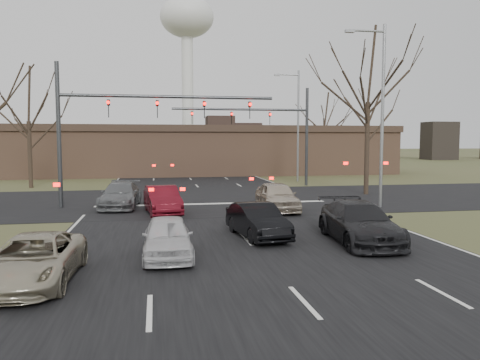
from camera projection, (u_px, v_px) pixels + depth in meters
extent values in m
plane|color=#454B28|center=(264.00, 259.00, 14.69)|extent=(360.00, 360.00, 0.00)
cube|color=black|center=(177.00, 164.00, 73.51)|extent=(14.00, 300.00, 0.02)
cube|color=black|center=(209.00, 200.00, 29.39)|extent=(200.00, 14.00, 0.02)
cube|color=#89624A|center=(204.00, 153.00, 52.10)|extent=(42.00, 10.00, 4.60)
cube|color=#38281E|center=(203.00, 129.00, 51.88)|extent=(42.40, 10.40, 0.70)
cylinder|color=silver|center=(188.00, 93.00, 131.95)|extent=(3.20, 3.20, 34.00)
ellipsoid|color=silver|center=(187.00, 17.00, 130.17)|extent=(15.00, 15.00, 11.25)
cylinder|color=#383A3D|center=(59.00, 135.00, 25.58)|extent=(0.24, 0.24, 8.00)
cylinder|color=#383A3D|center=(169.00, 97.00, 26.46)|extent=(12.00, 0.18, 0.18)
imported|color=black|center=(109.00, 108.00, 25.92)|extent=(0.16, 0.20, 1.00)
imported|color=black|center=(157.00, 109.00, 26.40)|extent=(0.16, 0.20, 1.00)
imported|color=black|center=(204.00, 110.00, 26.88)|extent=(0.16, 0.20, 1.00)
imported|color=black|center=(250.00, 110.00, 27.35)|extent=(0.16, 0.20, 1.00)
cylinder|color=#383A3D|center=(307.00, 137.00, 38.50)|extent=(0.24, 0.24, 8.00)
cylinder|color=#383A3D|center=(241.00, 109.00, 37.33)|extent=(11.00, 0.18, 0.18)
imported|color=black|center=(270.00, 118.00, 37.81)|extent=(0.16, 0.20, 1.00)
imported|color=black|center=(231.00, 118.00, 37.25)|extent=(0.16, 0.20, 1.00)
imported|color=black|center=(192.00, 118.00, 36.69)|extent=(0.16, 0.20, 1.00)
cylinder|color=gray|center=(382.00, 117.00, 25.67)|extent=(0.18, 0.18, 10.00)
cylinder|color=gray|center=(367.00, 31.00, 25.10)|extent=(2.00, 0.12, 0.12)
cube|color=gray|center=(350.00, 31.00, 24.93)|extent=(0.50, 0.25, 0.15)
cylinder|color=gray|center=(298.00, 126.00, 42.43)|extent=(0.18, 0.18, 10.00)
cylinder|color=gray|center=(288.00, 75.00, 41.86)|extent=(2.00, 0.12, 0.12)
cube|color=gray|center=(277.00, 75.00, 41.68)|extent=(0.50, 0.25, 0.15)
cylinder|color=black|center=(367.00, 149.00, 32.06)|extent=(0.32, 0.32, 6.33)
cylinder|color=black|center=(30.00, 155.00, 36.66)|extent=(0.32, 0.32, 5.23)
cylinder|color=black|center=(324.00, 152.00, 51.46)|extent=(0.32, 0.32, 4.95)
imported|color=#ACA48B|center=(33.00, 260.00, 12.18)|extent=(2.25, 4.60, 1.26)
imported|color=silver|center=(168.00, 237.00, 14.91)|extent=(1.59, 3.87, 1.31)
imported|color=black|center=(257.00, 221.00, 17.94)|extent=(1.94, 4.15, 1.32)
imported|color=black|center=(359.00, 222.00, 17.11)|extent=(2.44, 5.21, 1.47)
imported|color=slate|center=(121.00, 195.00, 25.95)|extent=(2.32, 4.97, 1.40)
imported|color=#5A0C17|center=(162.00, 200.00, 23.78)|extent=(2.01, 4.46, 1.42)
imported|color=#BBAC97|center=(277.00, 196.00, 24.76)|extent=(1.98, 4.58, 1.54)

